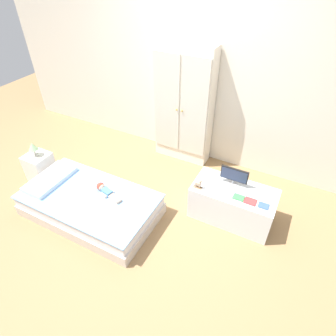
% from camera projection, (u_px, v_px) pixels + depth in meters
% --- Properties ---
extents(ground_plane, '(10.00, 10.00, 0.02)m').
position_uv_depth(ground_plane, '(143.00, 219.00, 3.42)').
color(ground_plane, '#99754C').
extents(back_wall, '(6.40, 0.05, 2.70)m').
position_uv_depth(back_wall, '(200.00, 66.00, 3.67)').
color(back_wall, silver).
rests_on(back_wall, ground_plane).
extents(bed, '(1.59, 0.88, 0.29)m').
position_uv_depth(bed, '(91.00, 205.00, 3.40)').
color(bed, beige).
rests_on(bed, ground_plane).
extents(pillow, '(0.32, 0.63, 0.05)m').
position_uv_depth(pillow, '(50.00, 179.00, 3.50)').
color(pillow, silver).
rests_on(pillow, bed).
extents(doll, '(0.39, 0.17, 0.10)m').
position_uv_depth(doll, '(105.00, 190.00, 3.33)').
color(doll, '#4C84C6').
rests_on(doll, bed).
extents(nightstand, '(0.30, 0.30, 0.39)m').
position_uv_depth(nightstand, '(40.00, 167.00, 3.89)').
color(nightstand, silver).
rests_on(nightstand, ground_plane).
extents(table_lamp, '(0.12, 0.12, 0.20)m').
position_uv_depth(table_lamp, '(33.00, 147.00, 3.68)').
color(table_lamp, '#B7B2AD').
rests_on(table_lamp, nightstand).
extents(wardrobe, '(0.80, 0.29, 1.67)m').
position_uv_depth(wardrobe, '(184.00, 106.00, 3.91)').
color(wardrobe, white).
rests_on(wardrobe, ground_plane).
extents(tv_stand, '(0.94, 0.47, 0.44)m').
position_uv_depth(tv_stand, '(232.00, 204.00, 3.30)').
color(tv_stand, silver).
rests_on(tv_stand, ground_plane).
extents(tv_monitor, '(0.31, 0.10, 0.22)m').
position_uv_depth(tv_monitor, '(234.00, 175.00, 3.16)').
color(tv_monitor, '#99999E').
rests_on(tv_monitor, tv_stand).
extents(rocking_horse_toy, '(0.10, 0.04, 0.12)m').
position_uv_depth(rocking_horse_toy, '(199.00, 184.00, 3.16)').
color(rocking_horse_toy, '#8E6642').
rests_on(rocking_horse_toy, tv_stand).
extents(book_green, '(0.12, 0.09, 0.01)m').
position_uv_depth(book_green, '(239.00, 197.00, 3.06)').
color(book_green, '#429E51').
rests_on(book_green, tv_stand).
extents(book_red, '(0.13, 0.10, 0.01)m').
position_uv_depth(book_red, '(250.00, 201.00, 3.02)').
color(book_red, '#CC3838').
rests_on(book_red, tv_stand).
extents(book_blue, '(0.11, 0.09, 0.01)m').
position_uv_depth(book_blue, '(264.00, 206.00, 2.97)').
color(book_blue, blue).
rests_on(book_blue, tv_stand).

